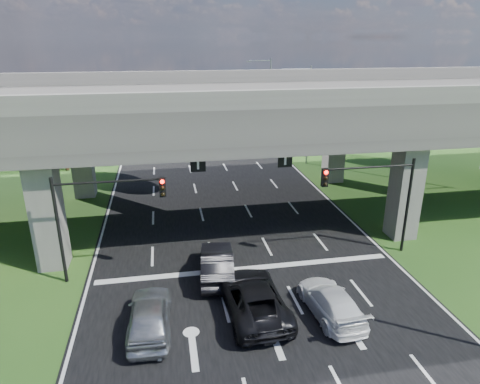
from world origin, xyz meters
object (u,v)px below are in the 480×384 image
object	(u,v)px
car_white	(331,302)
streetlight_far	(305,108)
streetlight_beyond	(267,90)
car_silver	(150,315)
car_dark	(217,263)
car_trailing	(253,298)
signal_right	(377,190)
signal_left	(99,208)

from	to	relation	value
car_white	streetlight_far	bearing A→B (deg)	-109.48
streetlight_beyond	car_white	world-z (taller)	streetlight_beyond
streetlight_beyond	car_silver	xyz separation A→B (m)	(-15.49, -41.12, -5.00)
streetlight_far	car_dark	size ratio (longest dim) A/B	2.00
streetlight_far	car_trailing	xyz separation A→B (m)	(-10.63, -24.63, -5.00)
signal_right	car_white	world-z (taller)	signal_right
signal_right	signal_left	size ratio (longest dim) A/B	1.00
car_silver	car_white	bearing A→B (deg)	179.87
car_dark	streetlight_far	bearing A→B (deg)	-113.36
streetlight_far	car_white	distance (m)	26.89
streetlight_far	car_trailing	distance (m)	27.29
signal_left	car_trailing	size ratio (longest dim) A/B	1.02
car_white	car_trailing	bearing A→B (deg)	-16.94
signal_left	streetlight_beyond	xyz separation A→B (m)	(17.92, 36.06, 1.66)
streetlight_beyond	car_dark	xyz separation A→B (m)	(-11.90, -37.00, -4.99)
car_white	car_trailing	world-z (taller)	car_trailing
signal_right	car_trailing	distance (m)	10.09
car_silver	car_white	size ratio (longest dim) A/B	0.99
car_silver	car_white	world-z (taller)	car_silver
streetlight_far	signal_right	bearing A→B (deg)	-96.47
car_trailing	car_dark	bearing A→B (deg)	-73.57
car_dark	car_white	xyz separation A→B (m)	(4.89, -4.46, -0.12)
streetlight_far	car_silver	world-z (taller)	streetlight_far
streetlight_far	streetlight_beyond	bearing A→B (deg)	90.00
streetlight_beyond	signal_right	bearing A→B (deg)	-93.61
signal_right	streetlight_far	size ratio (longest dim) A/B	0.60
signal_left	car_silver	xyz separation A→B (m)	(2.43, -5.07, -3.34)
streetlight_far	car_silver	xyz separation A→B (m)	(-15.49, -25.12, -5.00)
streetlight_far	car_dark	bearing A→B (deg)	-119.53
signal_right	streetlight_far	bearing A→B (deg)	83.53
signal_right	streetlight_beyond	world-z (taller)	streetlight_beyond
signal_right	car_silver	xyz separation A→B (m)	(-13.22, -5.07, -3.34)
streetlight_beyond	car_dark	size ratio (longest dim) A/B	2.00
car_dark	car_white	bearing A→B (deg)	143.87
car_white	car_trailing	distance (m)	3.72
signal_right	car_dark	xyz separation A→B (m)	(-9.62, -0.94, -3.33)
car_trailing	streetlight_beyond	bearing A→B (deg)	-107.48
signal_right	car_trailing	size ratio (longest dim) A/B	1.02
signal_left	car_silver	world-z (taller)	signal_left
signal_right	signal_left	bearing A→B (deg)	180.00
signal_right	streetlight_beyond	distance (m)	36.17
car_white	streetlight_beyond	bearing A→B (deg)	-103.68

